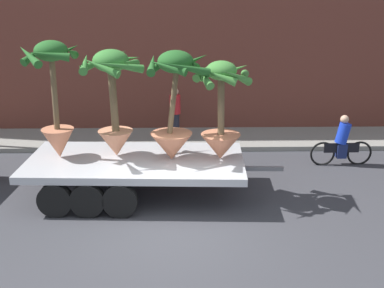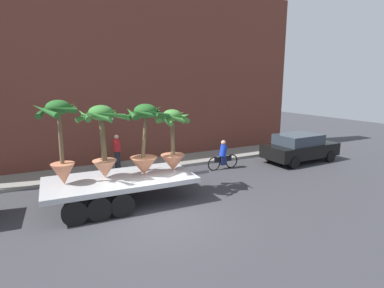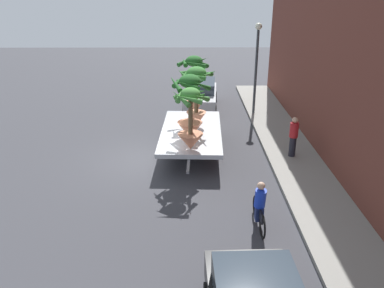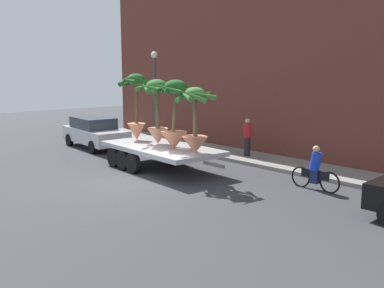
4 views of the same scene
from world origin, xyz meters
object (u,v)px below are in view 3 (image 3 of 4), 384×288
at_px(street_lamp, 257,57).
at_px(potted_palm_front, 190,108).
at_px(potted_palm_middle, 191,120).
at_px(trailing_car, 201,94).
at_px(potted_palm_extra, 196,93).
at_px(cyclist, 260,207).
at_px(potted_palm_rear, 194,85).
at_px(flatbed_trailer, 191,133).
at_px(pedestrian_near_gate, 293,136).

bearing_deg(street_lamp, potted_palm_front, -31.00).
xyz_separation_m(potted_palm_middle, trailing_car, (-8.45, 0.64, -1.32)).
xyz_separation_m(potted_palm_front, potted_palm_extra, (-1.47, 0.29, 0.20)).
bearing_deg(trailing_car, potted_palm_front, -5.19).
distance_m(potted_palm_front, cyclist, 5.55).
bearing_deg(street_lamp, trailing_car, -114.92).
bearing_deg(potted_palm_rear, potted_palm_middle, -2.57).
relative_size(potted_palm_middle, potted_palm_extra, 0.91).
bearing_deg(street_lamp, potted_palm_rear, -47.33).
distance_m(flatbed_trailer, trailing_car, 6.15).
relative_size(potted_palm_extra, pedestrian_near_gate, 1.55).
height_order(potted_palm_rear, potted_palm_extra, potted_palm_rear).
relative_size(potted_palm_rear, cyclist, 1.56).
bearing_deg(cyclist, potted_palm_extra, -164.14).
bearing_deg(potted_palm_extra, cyclist, 15.86).
height_order(potted_palm_rear, cyclist, potted_palm_rear).
distance_m(potted_palm_front, pedestrian_near_gate, 4.47).
bearing_deg(pedestrian_near_gate, trailing_car, -153.48).
bearing_deg(potted_palm_rear, cyclist, 13.73).
height_order(flatbed_trailer, pedestrian_near_gate, pedestrian_near_gate).
bearing_deg(potted_palm_rear, flatbed_trailer, -4.44).
distance_m(cyclist, pedestrian_near_gate, 5.40).
bearing_deg(potted_palm_middle, cyclist, 28.95).
bearing_deg(flatbed_trailer, potted_palm_rear, 175.56).
xyz_separation_m(potted_palm_rear, trailing_car, (-4.46, 0.46, -1.67)).
bearing_deg(street_lamp, potted_palm_middle, -26.58).
relative_size(cyclist, pedestrian_near_gate, 1.08).
relative_size(potted_palm_middle, trailing_car, 0.53).
relative_size(potted_palm_front, potted_palm_extra, 1.00).
height_order(potted_palm_rear, potted_palm_front, potted_palm_rear).
bearing_deg(cyclist, potted_palm_rear, -166.27).
relative_size(flatbed_trailer, street_lamp, 1.32).
distance_m(pedestrian_near_gate, street_lamp, 6.35).
xyz_separation_m(potted_palm_front, pedestrian_near_gate, (-0.04, 4.29, -1.23)).
relative_size(potted_palm_rear, pedestrian_near_gate, 1.68).
relative_size(potted_palm_middle, pedestrian_near_gate, 1.41).
xyz_separation_m(flatbed_trailer, trailing_car, (-6.12, 0.59, 0.06)).
relative_size(potted_palm_middle, potted_palm_front, 0.91).
bearing_deg(flatbed_trailer, pedestrian_near_gate, 74.72).
distance_m(flatbed_trailer, potted_palm_extra, 1.74).
distance_m(potted_palm_middle, potted_palm_extra, 2.64).
xyz_separation_m(potted_palm_rear, potted_palm_front, (2.85, -0.21, -0.23)).
distance_m(potted_palm_rear, potted_palm_extra, 1.38).
distance_m(potted_palm_extra, trailing_car, 6.08).
height_order(potted_palm_middle, cyclist, potted_palm_middle).
distance_m(flatbed_trailer, potted_palm_middle, 2.71).
distance_m(potted_palm_front, street_lamp, 7.02).
height_order(potted_palm_extra, trailing_car, potted_palm_extra).
relative_size(potted_palm_rear, street_lamp, 0.60).
xyz_separation_m(pedestrian_near_gate, street_lamp, (-5.92, -0.71, 2.19)).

